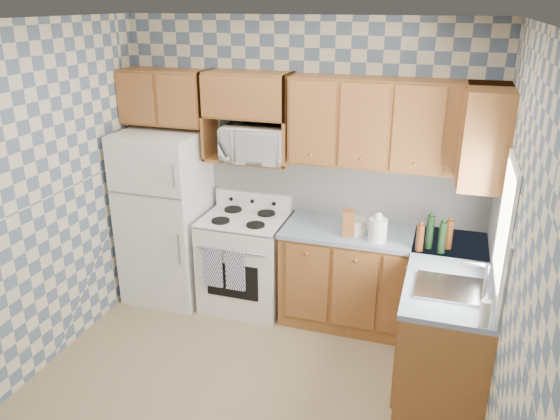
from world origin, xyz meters
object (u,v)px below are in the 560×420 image
object	(u,v)px
electric_kettle	(378,230)
microwave	(254,144)
refrigerator	(166,217)
stove_body	(245,263)

from	to	relation	value
electric_kettle	microwave	bearing A→B (deg)	168.10
refrigerator	electric_kettle	size ratio (longest dim) A/B	8.50
stove_body	microwave	size ratio (longest dim) A/B	1.59
refrigerator	stove_body	size ratio (longest dim) A/B	1.87
stove_body	electric_kettle	world-z (taller)	electric_kettle
refrigerator	electric_kettle	distance (m)	2.08
refrigerator	electric_kettle	xyz separation A→B (m)	(2.06, -0.12, 0.18)
refrigerator	stove_body	distance (m)	0.89
stove_body	electric_kettle	bearing A→B (deg)	-6.75
electric_kettle	refrigerator	bearing A→B (deg)	176.56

